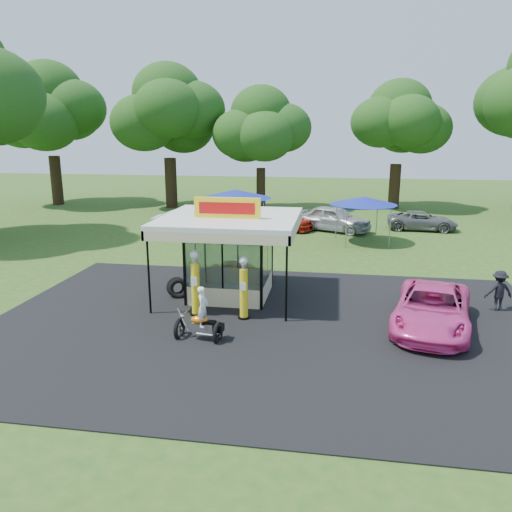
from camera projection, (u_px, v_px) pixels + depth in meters
The scene contains 20 objects.
ground at pixel (260, 350), 15.70m from camera, with size 120.00×120.00×0.00m, color #275019.
asphalt_apron at pixel (269, 325), 17.61m from camera, with size 20.00×14.00×0.04m, color black.
gas_station_kiosk at pixel (231, 255), 20.36m from camera, with size 5.40×5.40×4.18m.
gas_pump_left at pixel (195, 285), 18.31m from camera, with size 0.47×0.47×2.50m.
gas_pump_right at pixel (244, 289), 17.97m from camera, with size 0.44×0.44×2.36m.
motorcycle at pixel (201, 319), 16.24m from camera, with size 1.65×0.90×1.91m.
spare_tires at pixel (178, 288), 20.49m from camera, with size 1.07×0.80×0.87m.
kiosk_car at pixel (241, 271), 22.79m from camera, with size 1.13×2.82×0.96m, color yellow.
pink_sedan at pixel (432, 308), 17.21m from camera, with size 2.45×5.31×1.47m, color #E93F98.
spectator_east_a at pixel (499, 291), 18.89m from camera, with size 1.03×0.59×1.59m, color black.
bg_car_a at pixel (187, 222), 33.47m from camera, with size 1.58×4.54×1.50m, color white.
bg_car_b at pixel (277, 219), 34.66m from camera, with size 2.12×5.21×1.51m, color #A71E0C.
bg_car_c at pixel (334, 219), 34.01m from camera, with size 2.04×5.08×1.73m, color #ACABB0.
bg_car_d at pixel (422, 221), 34.44m from camera, with size 2.16×4.67×1.30m, color #5F5F61.
tent_west at pixel (235, 194), 31.09m from camera, with size 4.48×4.48×3.13m.
tent_east at pixel (363, 201), 30.12m from camera, with size 4.05×4.05×2.83m.
oak_far_a at pixel (50, 116), 44.70m from camera, with size 10.53×10.53×12.48m.
oak_far_b at pixel (168, 118), 42.95m from camera, with size 10.14×10.14×12.09m.
oak_far_c at pixel (261, 134), 41.85m from camera, with size 8.62×8.62×10.16m.
oak_far_d at pixel (398, 129), 42.63m from camera, with size 9.02×9.02×10.74m.
Camera 1 is at (2.18, -14.34, 6.70)m, focal length 35.00 mm.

